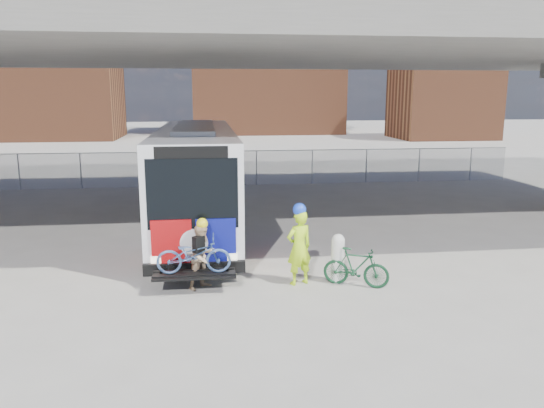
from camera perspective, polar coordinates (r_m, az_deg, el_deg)
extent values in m
plane|color=#9E9991|center=(16.54, -1.12, -4.92)|extent=(160.00, 160.00, 0.00)
cube|color=silver|center=(19.14, -8.13, 3.23)|extent=(2.55, 12.00, 3.20)
cube|color=black|center=(19.55, -8.16, 5.30)|extent=(2.61, 11.00, 1.28)
cube|color=black|center=(13.20, -8.55, 1.11)|extent=(2.24, 0.12, 1.76)
cube|color=black|center=(13.06, -8.68, 5.53)|extent=(1.78, 0.12, 0.30)
cube|color=black|center=(13.58, -8.32, -6.81)|extent=(2.55, 0.20, 0.30)
cube|color=#9D0C0E|center=(13.44, -10.74, -4.18)|extent=(1.00, 0.08, 1.20)
cube|color=navy|center=(13.41, -6.04, -4.07)|extent=(1.00, 0.08, 1.20)
cylinder|color=silver|center=(13.40, -8.40, -4.16)|extent=(0.70, 0.06, 0.70)
cube|color=gray|center=(18.97, -8.27, 8.23)|extent=(1.28, 7.20, 0.14)
cube|color=black|center=(13.10, -8.35, -7.50)|extent=(2.00, 0.70, 0.06)
cylinder|color=black|center=(15.21, -12.58, -4.74)|extent=(0.30, 1.00, 1.00)
cylinder|color=black|center=(15.16, -3.83, -4.54)|extent=(0.30, 1.00, 1.00)
cylinder|color=black|center=(23.56, -10.69, 1.16)|extent=(0.30, 1.00, 1.00)
cylinder|color=black|center=(23.53, -5.06, 1.30)|extent=(0.30, 1.00, 1.00)
cube|color=#9D0C0E|center=(15.60, -13.06, -1.31)|extent=(0.06, 2.60, 1.70)
cube|color=navy|center=(17.16, -12.53, -0.11)|extent=(0.06, 1.40, 1.70)
cube|color=#9D0C0E|center=(15.54, -3.45, -1.07)|extent=(0.06, 2.60, 1.70)
cube|color=navy|center=(17.11, -3.80, 0.11)|extent=(0.06, 1.40, 1.70)
imported|color=#446397|center=(12.95, -8.42, -5.41)|extent=(1.80, 0.66, 0.94)
cube|color=#605E59|center=(19.93, -2.47, 17.51)|extent=(40.00, 16.00, 1.50)
cube|color=#605E59|center=(20.03, -2.49, 19.78)|extent=(40.00, 0.60, 0.80)
cylinder|color=gray|center=(28.74, -19.87, 3.35)|extent=(0.06, 0.06, 1.80)
cylinder|color=gray|center=(28.13, -11.89, 3.63)|extent=(0.06, 0.06, 1.80)
cylinder|color=gray|center=(28.08, -3.71, 3.84)|extent=(0.06, 0.06, 1.80)
cylinder|color=gray|center=(28.59, 4.34, 3.97)|extent=(0.06, 0.06, 1.80)
cylinder|color=gray|center=(29.64, 11.96, 4.03)|extent=(0.06, 0.06, 1.80)
cylinder|color=gray|center=(31.17, 18.94, 4.02)|extent=(0.06, 0.06, 1.80)
plane|color=gray|center=(28.08, -3.71, 3.84)|extent=(30.00, 0.00, 30.00)
cube|color=gray|center=(27.97, -3.74, 5.71)|extent=(30.00, 0.05, 0.04)
cube|color=brown|center=(62.93, -22.64, 11.08)|extent=(14.00, 10.00, 10.00)
cube|color=brown|center=(68.21, -0.71, 12.78)|extent=(18.00, 12.00, 12.00)
cube|color=brown|center=(61.38, 17.87, 10.48)|extent=(10.00, 8.00, 8.00)
cylinder|color=brown|center=(72.89, 5.57, 17.78)|extent=(2.20, 2.20, 25.00)
cylinder|color=silver|center=(13.70, 7.07, -6.14)|extent=(0.33, 0.33, 1.11)
sphere|color=silver|center=(13.54, 7.13, -3.91)|extent=(0.33, 0.33, 0.33)
imported|color=#C5FF1A|center=(13.38, 2.93, -4.70)|extent=(0.82, 0.68, 1.92)
sphere|color=blue|center=(13.13, 2.98, -0.60)|extent=(0.33, 0.33, 0.33)
imported|color=#D0AD85|center=(13.22, -7.43, -5.63)|extent=(1.00, 0.98, 1.63)
sphere|color=yellow|center=(13.00, -7.53, -2.11)|extent=(0.28, 0.28, 0.28)
cube|color=black|center=(12.98, -7.90, -4.30)|extent=(0.32, 0.30, 0.40)
imported|color=#154327|center=(13.49, 9.04, -6.74)|extent=(1.70, 1.13, 0.99)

